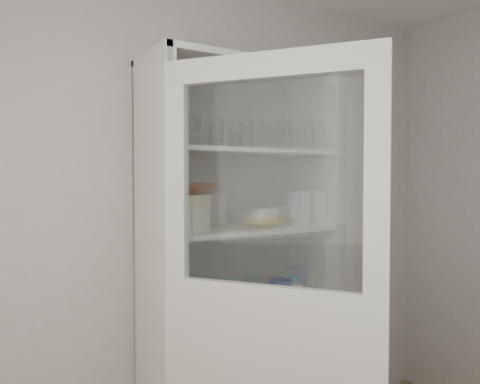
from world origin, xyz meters
TOP-DOWN VIEW (x-y plane):
  - wall_back at (0.00, 1.50)m, footprint 3.60×0.02m
  - pantry_cabinet at (0.20, 1.34)m, footprint 1.00×0.45m
  - cupboard_door at (-0.03, 0.69)m, footprint 0.57×0.75m
  - tumbler_0 at (-0.20, 1.14)m, footprint 0.10×0.10m
  - tumbler_1 at (0.03, 1.12)m, footprint 0.07×0.07m
  - tumbler_2 at (0.22, 1.15)m, footprint 0.08×0.08m
  - tumbler_3 at (0.10, 1.17)m, footprint 0.06×0.06m
  - tumbler_4 at (0.39, 1.14)m, footprint 0.08×0.08m
  - tumbler_5 at (0.32, 1.12)m, footprint 0.09×0.09m
  - tumbler_6 at (0.61, 1.14)m, footprint 0.09×0.09m
  - tumbler_7 at (-0.21, 1.24)m, footprint 0.08×0.08m
  - tumbler_8 at (-0.17, 1.26)m, footprint 0.08×0.08m
  - tumbler_9 at (0.18, 1.28)m, footprint 0.07×0.07m
  - tumbler_10 at (0.24, 1.27)m, footprint 0.07×0.07m
  - tumbler_11 at (0.32, 1.26)m, footprint 0.07×0.07m
  - goblet_0 at (-0.08, 1.37)m, footprint 0.07×0.07m
  - goblet_1 at (-0.02, 1.38)m, footprint 0.08×0.08m
  - goblet_2 at (0.39, 1.38)m, footprint 0.08×0.08m
  - goblet_3 at (0.48, 1.35)m, footprint 0.08×0.08m
  - plate_stack_front at (-0.11, 1.24)m, footprint 0.20×0.20m
  - plate_stack_back at (-0.14, 1.42)m, footprint 0.23×0.23m
  - cream_bowl at (-0.11, 1.24)m, footprint 0.25×0.25m
  - terracotta_bowl at (-0.11, 1.24)m, footprint 0.25×0.25m
  - glass_platter at (0.33, 1.25)m, footprint 0.31×0.31m
  - yellow_trivet at (0.33, 1.25)m, footprint 0.18×0.18m
  - white_ramekin at (0.33, 1.25)m, footprint 0.17×0.17m
  - grey_bowl_stack at (0.61, 1.29)m, footprint 0.13×0.13m
  - mug_blue at (0.43, 1.23)m, footprint 0.16×0.16m
  - mug_teal at (0.55, 1.30)m, footprint 0.14×0.14m
  - mug_white at (0.50, 1.19)m, footprint 0.11×0.11m
  - teal_jar at (0.15, 1.28)m, footprint 0.09×0.09m
  - measuring_cups at (-0.01, 1.17)m, footprint 0.09×0.09m
  - white_canister at (-0.21, 1.28)m, footprint 0.13×0.13m
  - tin_box at (0.32, 1.29)m, footprint 0.22×0.17m
  - tumbler_12 at (0.05, 1.26)m, footprint 0.07×0.07m
  - tumbler_13 at (0.05, 1.27)m, footprint 0.07×0.07m

SIDE VIEW (x-z plane):
  - tin_box at x=0.32m, z-range 0.46..0.52m
  - cupboard_door at x=-0.03m, z-range -0.13..1.87m
  - measuring_cups at x=-0.01m, z-range 0.86..0.90m
  - mug_white at x=0.50m, z-range 0.86..0.95m
  - mug_teal at x=0.55m, z-range 0.86..0.96m
  - mug_blue at x=0.43m, z-range 0.86..0.97m
  - teal_jar at x=0.15m, z-range 0.86..0.97m
  - white_canister at x=-0.21m, z-range 0.86..0.98m
  - pantry_cabinet at x=0.20m, z-range -0.11..1.99m
  - glass_platter at x=0.33m, z-range 1.26..1.28m
  - yellow_trivet at x=0.33m, z-range 1.28..1.29m
  - wall_back at x=0.00m, z-range 0.00..2.60m
  - plate_stack_back at x=-0.14m, z-range 1.26..1.36m
  - plate_stack_front at x=-0.11m, z-range 1.26..1.37m
  - white_ramekin at x=0.33m, z-range 1.29..1.36m
  - grey_bowl_stack at x=0.61m, z-range 1.26..1.44m
  - cream_bowl at x=-0.11m, z-range 1.37..1.44m
  - terracotta_bowl at x=-0.11m, z-range 1.44..1.49m
  - tumbler_1 at x=0.03m, z-range 1.66..1.78m
  - tumbler_10 at x=0.24m, z-range 1.66..1.79m
  - tumbler_3 at x=0.10m, z-range 1.66..1.79m
  - tumbler_11 at x=0.32m, z-range 1.66..1.79m
  - tumbler_13 at x=0.05m, z-range 1.66..1.79m
  - tumbler_6 at x=0.61m, z-range 1.66..1.80m
  - tumbler_2 at x=0.22m, z-range 1.66..1.80m
  - tumbler_4 at x=0.39m, z-range 1.66..1.80m
  - tumbler_9 at x=0.18m, z-range 1.66..1.80m
  - tumbler_12 at x=0.05m, z-range 1.66..1.81m
  - tumbler_8 at x=-0.17m, z-range 1.66..1.81m
  - tumbler_5 at x=0.32m, z-range 1.66..1.81m
  - tumbler_7 at x=-0.21m, z-range 1.66..1.81m
  - goblet_0 at x=-0.08m, z-range 1.66..1.81m
  - tumbler_0 at x=-0.20m, z-range 1.66..1.82m
  - goblet_3 at x=0.48m, z-range 1.66..1.84m
  - goblet_2 at x=0.39m, z-range 1.66..1.84m
  - goblet_1 at x=-0.02m, z-range 1.66..1.85m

